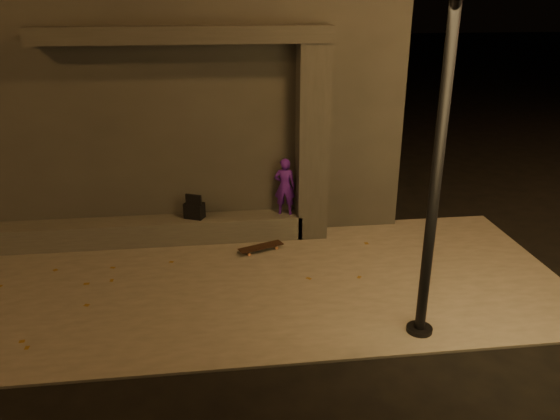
{
  "coord_description": "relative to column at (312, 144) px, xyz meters",
  "views": [
    {
      "loc": [
        -0.1,
        -5.85,
        4.41
      ],
      "look_at": [
        0.89,
        2.0,
        1.27
      ],
      "focal_mm": 35.0,
      "sensor_mm": 36.0,
      "label": 1
    }
  ],
  "objects": [
    {
      "name": "ground",
      "position": [
        -1.7,
        -3.75,
        -1.84
      ],
      "size": [
        120.0,
        120.0,
        0.0
      ],
      "primitive_type": "plane",
      "color": "black",
      "rests_on": "ground"
    },
    {
      "name": "sidewalk",
      "position": [
        -1.7,
        -1.75,
        -1.82
      ],
      "size": [
        11.0,
        4.4,
        0.04
      ],
      "primitive_type": "cube",
      "color": "#615D55",
      "rests_on": "ground"
    },
    {
      "name": "building",
      "position": [
        -2.7,
        2.74,
        0.77
      ],
      "size": [
        9.0,
        5.1,
        5.22
      ],
      "color": "#3A3734",
      "rests_on": "ground"
    },
    {
      "name": "ledge",
      "position": [
        -3.2,
        0.0,
        -1.58
      ],
      "size": [
        6.0,
        0.55,
        0.45
      ],
      "primitive_type": "cube",
      "color": "#4B4A44",
      "rests_on": "sidewalk"
    },
    {
      "name": "column",
      "position": [
        0.0,
        0.0,
        0.0
      ],
      "size": [
        0.55,
        0.55,
        3.6
      ],
      "primitive_type": "cube",
      "color": "#3A3734",
      "rests_on": "sidewalk"
    },
    {
      "name": "canopy",
      "position": [
        -2.2,
        0.05,
        1.94
      ],
      "size": [
        5.0,
        0.7,
        0.28
      ],
      "primitive_type": "cube",
      "color": "#3A3734",
      "rests_on": "column"
    },
    {
      "name": "skateboarder",
      "position": [
        -0.5,
        0.0,
        -0.8
      ],
      "size": [
        0.45,
        0.35,
        1.1
      ],
      "primitive_type": "imported",
      "rotation": [
        0.0,
        0.0,
        2.9
      ],
      "color": "#4E179A",
      "rests_on": "ledge"
    },
    {
      "name": "backpack",
      "position": [
        -2.21,
        -0.0,
        -1.18
      ],
      "size": [
        0.41,
        0.35,
        0.49
      ],
      "rotation": [
        0.0,
        0.0,
        -0.43
      ],
      "color": "black",
      "rests_on": "ledge"
    },
    {
      "name": "skateboard",
      "position": [
        -1.02,
        -0.65,
        -1.72
      ],
      "size": [
        0.86,
        0.51,
        0.09
      ],
      "rotation": [
        0.0,
        0.0,
        0.38
      ],
      "color": "black",
      "rests_on": "sidewalk"
    },
    {
      "name": "street_lamp_0",
      "position": [
        0.93,
        -3.46,
        2.43
      ],
      "size": [
        0.36,
        0.36,
        7.55
      ],
      "color": "black",
      "rests_on": "ground"
    }
  ]
}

